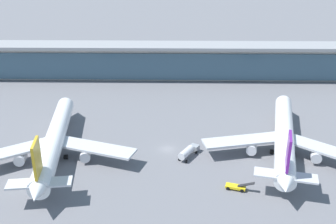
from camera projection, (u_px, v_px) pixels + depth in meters
ground_plane at (167, 149)px, 115.23m from camera, size 1200.00×1200.00×0.00m
airliner_left_stand at (54, 141)px, 109.30m from camera, size 44.47×58.23×15.51m
airliner_centre_stand at (284, 137)px, 111.55m from camera, size 43.62×57.64×15.51m
service_truck_mid_apron_yellow at (236, 187)px, 96.53m from camera, size 6.91×3.19×2.70m
service_truck_on_taxiway_grey at (188, 151)px, 110.47m from camera, size 6.31×8.55×2.95m
terminal_building at (170, 60)px, 169.66m from camera, size 188.96×12.80×15.20m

